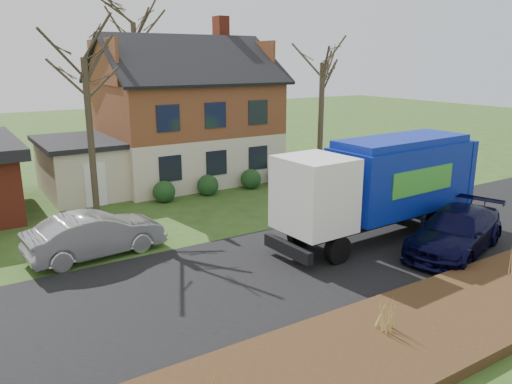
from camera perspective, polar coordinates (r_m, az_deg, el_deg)
ground at (r=17.48m, az=5.67°, el=-7.97°), size 120.00×120.00×0.00m
road at (r=17.48m, az=5.67°, el=-7.94°), size 80.00×7.00×0.02m
mulch_verge at (r=14.07m, az=19.48°, el=-14.12°), size 80.00×3.50×0.30m
main_house at (r=29.04m, az=-9.00°, el=9.32°), size 12.95×8.95×9.26m
garbage_truck at (r=19.79m, az=14.35°, el=1.15°), size 9.11×2.82×3.86m
silver_sedan at (r=18.57m, az=-17.86°, el=-4.64°), size 4.92×2.12×1.58m
navy_wagon at (r=19.41m, az=21.85°, el=-4.18°), size 5.81×3.73×1.57m
tree_front_west at (r=22.60m, az=-19.32°, el=16.87°), size 3.21×3.21×9.54m
tree_front_east at (r=27.74m, az=7.71°, el=16.63°), size 3.39×3.39×9.42m
tree_back at (r=35.64m, az=-14.01°, el=20.24°), size 3.91×3.91×12.39m
grass_clump_mid at (r=12.95m, az=14.45°, el=-13.15°), size 0.35×0.29×0.97m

